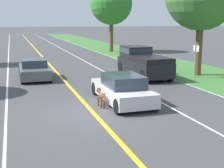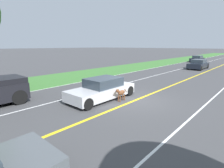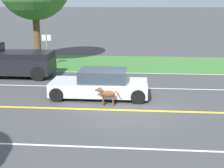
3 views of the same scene
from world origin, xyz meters
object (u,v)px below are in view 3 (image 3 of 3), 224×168
pickup_truck (4,60)px  dog (106,94)px  ego_car (100,84)px  street_sign (47,46)px

pickup_truck → dog: bearing=-126.4°
ego_car → dog: size_ratio=4.13×
street_sign → ego_car: bearing=-146.4°
ego_car → street_sign: 8.21m
ego_car → dog: (-1.19, -0.41, -0.10)m
street_sign → pickup_truck: bearing=150.7°
ego_car → pickup_truck: (3.72, 6.25, 0.38)m
dog → street_sign: 9.43m
ego_car → street_sign: size_ratio=2.02×
ego_car → street_sign: street_sign is taller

